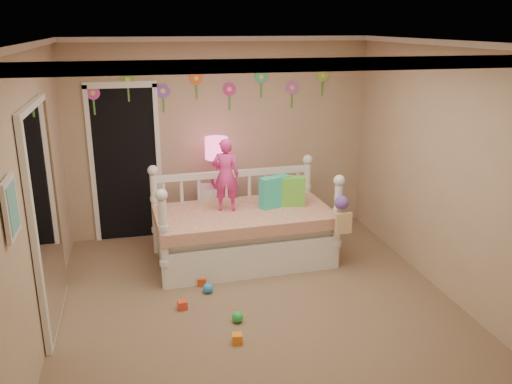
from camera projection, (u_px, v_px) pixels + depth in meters
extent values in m
cube|color=#7F684C|center=(260.00, 309.00, 5.35)|extent=(4.00, 4.50, 0.01)
cube|color=white|center=(260.00, 42.00, 4.56)|extent=(4.00, 4.50, 0.01)
cube|color=tan|center=(221.00, 138.00, 7.04)|extent=(4.00, 0.01, 2.60)
cube|color=tan|center=(33.00, 202.00, 4.52)|extent=(0.01, 4.50, 2.60)
cube|color=tan|center=(451.00, 173.00, 5.38)|extent=(0.01, 4.50, 2.60)
cube|color=#28CCB3|center=(275.00, 192.00, 6.36)|extent=(0.40, 0.25, 0.38)
cube|color=#69C53C|center=(289.00, 191.00, 6.41)|extent=(0.40, 0.22, 0.36)
imported|color=#EB3597|center=(226.00, 175.00, 6.17)|extent=(0.35, 0.27, 0.87)
cube|color=white|center=(218.00, 213.00, 7.00)|extent=(0.47, 0.38, 0.73)
sphere|color=#D41C7A|center=(217.00, 180.00, 6.86)|extent=(0.18, 0.18, 0.18)
cylinder|color=#D41C7A|center=(217.00, 166.00, 6.81)|extent=(0.03, 0.03, 0.37)
cylinder|color=#FD4C8E|center=(216.00, 148.00, 6.73)|extent=(0.29, 0.29, 0.27)
cube|color=black|center=(126.00, 163.00, 6.84)|extent=(0.90, 0.04, 2.07)
cube|color=white|center=(46.00, 217.00, 4.89)|extent=(0.07, 1.30, 2.10)
cube|color=white|center=(11.00, 208.00, 3.62)|extent=(0.05, 0.34, 0.42)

